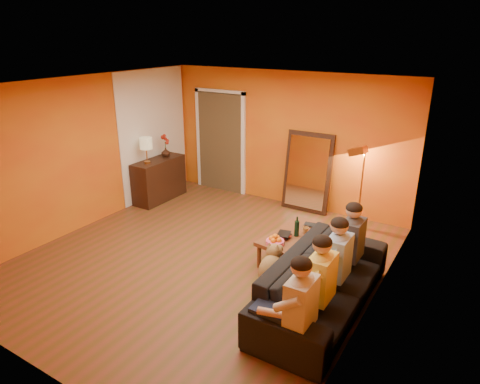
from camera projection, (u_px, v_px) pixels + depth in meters
The scene contains 27 objects.
room_shell at pixel (216, 172), 6.40m from camera, with size 5.00×5.50×2.60m.
white_accent at pixel (154, 134), 8.72m from camera, with size 0.02×1.90×2.58m, color white.
doorway_recess at pixel (224, 141), 9.18m from camera, with size 1.06×0.30×2.10m, color #3F2D19.
door_jamb_left at pixel (199, 139), 9.37m from camera, with size 0.08×0.06×2.20m, color white.
door_jamb_right at pixel (243, 146), 8.81m from camera, with size 0.08×0.06×2.20m, color white.
door_header at pixel (220, 91), 8.71m from camera, with size 1.22×0.06×0.08m, color white.
mirror_frame at pixel (308, 172), 8.12m from camera, with size 0.92×0.06×1.52m, color #321910.
mirror_glass at pixel (307, 173), 8.09m from camera, with size 0.78×0.02×1.36m, color white.
sideboard at pixel (159, 180), 8.74m from camera, with size 0.44×1.18×0.85m, color #321910.
table_lamp at pixel (146, 151), 8.27m from camera, with size 0.24×0.24×0.51m, color beige, non-canonical shape.
sofa at pixel (323, 283), 5.28m from camera, with size 0.96×2.46×0.72m, color black.
coffee_table at pixel (294, 246), 6.49m from camera, with size 0.62×1.22×0.42m, color brown, non-canonical shape.
floor_lamp at pixel (361, 189), 7.36m from camera, with size 0.30×0.24×1.44m, color #CC873B, non-canonical shape.
dog at pixel (271, 268), 5.68m from camera, with size 0.35×0.54×0.63m, color olive, non-canonical shape.
person_far_left at pixel (301, 311), 4.33m from camera, with size 0.70×0.44×1.22m, color beige, non-canonical shape.
person_mid_left at pixel (321, 286), 4.77m from camera, with size 0.70×0.44×1.22m, color #E6C84C, non-canonical shape.
person_mid_right at pixel (338, 264), 5.21m from camera, with size 0.70×0.44×1.22m, color #8CAAD9, non-canonical shape.
person_far_right at pixel (352, 246), 5.64m from camera, with size 0.70×0.44×1.22m, color #343439, non-canonical shape.
fruit_bowl at pixel (275, 239), 6.07m from camera, with size 0.26×0.26×0.16m, color #EC5384, non-canonical shape.
wine_bottle at pixel (297, 226), 6.29m from camera, with size 0.07×0.07×0.31m, color black.
tumbler at pixel (305, 230), 6.43m from camera, with size 0.09×0.09×0.09m, color #B27F3F.
laptop at pixel (315, 227), 6.60m from camera, with size 0.36×0.23×0.03m, color black.
book_lower at pixel (278, 235), 6.34m from camera, with size 0.18×0.24×0.02m, color #321910.
book_mid at pixel (279, 234), 6.33m from camera, with size 0.17×0.23×0.02m, color #9D1F12.
book_upper at pixel (278, 233), 6.32m from camera, with size 0.18×0.25×0.02m, color black.
vase at pixel (166, 152), 8.76m from camera, with size 0.18×0.18×0.19m, color #321910.
flowers at pixel (165, 140), 8.67m from camera, with size 0.17×0.17×0.48m, color #9D1F12, non-canonical shape.
Camera 1 is at (3.51, -4.63, 3.27)m, focal length 32.00 mm.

